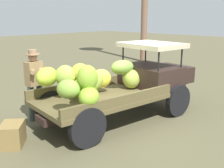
{
  "coord_description": "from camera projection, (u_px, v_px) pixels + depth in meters",
  "views": [
    {
      "loc": [
        -4.76,
        -4.44,
        2.54
      ],
      "look_at": [
        -0.13,
        -0.05,
        0.94
      ],
      "focal_mm": 43.79,
      "sensor_mm": 36.0,
      "label": 1
    }
  ],
  "objects": [
    {
      "name": "farmer",
      "position": [
        35.0,
        81.0,
        6.66
      ],
      "size": [
        0.52,
        0.48,
        1.76
      ],
      "rotation": [
        0.0,
        0.0,
        -1.46
      ],
      "color": "#34403D",
      "rests_on": "ground"
    },
    {
      "name": "ground_plane",
      "position": [
        114.0,
        119.0,
        6.93
      ],
      "size": [
        60.0,
        60.0,
        0.0
      ],
      "primitive_type": "plane",
      "color": "brown"
    },
    {
      "name": "wooden_crate",
      "position": [
        12.0,
        134.0,
        5.47
      ],
      "size": [
        0.69,
        0.7,
        0.46
      ],
      "primitive_type": "cube",
      "rotation": [
        0.0,
        0.0,
        0.85
      ],
      "color": "olive",
      "rests_on": "ground"
    },
    {
      "name": "truck",
      "position": [
        124.0,
        83.0,
        6.82
      ],
      "size": [
        4.6,
        2.23,
        1.85
      ],
      "rotation": [
        0.0,
        0.0,
        -0.13
      ],
      "color": "#30211D",
      "rests_on": "ground"
    }
  ]
}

